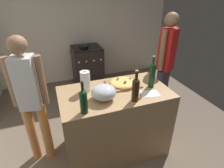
{
  "coord_description": "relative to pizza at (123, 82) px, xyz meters",
  "views": [
    {
      "loc": [
        -0.71,
        -0.99,
        1.97
      ],
      "look_at": [
        -0.06,
        0.81,
        0.96
      ],
      "focal_mm": 28.8,
      "sensor_mm": 36.0,
      "label": 1
    }
  ],
  "objects": [
    {
      "name": "recipe_sheet",
      "position": [
        0.2,
        -0.31,
        -0.03
      ],
      "size": [
        0.24,
        0.19,
        0.0
      ],
      "primitive_type": "cube",
      "rotation": [
        0.0,
        0.0,
        -0.22
      ],
      "color": "white",
      "rests_on": "counter"
    },
    {
      "name": "person_in_stripes",
      "position": [
        -1.09,
        0.07,
        -0.02
      ],
      "size": [
        0.38,
        0.24,
        1.6
      ],
      "color": "#D88C4C",
      "rests_on": "ground_plane"
    },
    {
      "name": "paper_towel_roll",
      "position": [
        -0.47,
        0.01,
        0.09
      ],
      "size": [
        0.11,
        0.11,
        0.25
      ],
      "color": "white",
      "rests_on": "counter"
    },
    {
      "name": "person_in_red",
      "position": [
        0.87,
        0.36,
        0.04
      ],
      "size": [
        0.34,
        0.27,
        1.7
      ],
      "color": "#383D4C",
      "rests_on": "ground_plane"
    },
    {
      "name": "kitchen_wall_rear",
      "position": [
        -0.1,
        2.3,
        0.36
      ],
      "size": [
        4.22,
        0.1,
        2.6
      ],
      "primitive_type": "cube",
      "color": "silver",
      "rests_on": "ground_plane"
    },
    {
      "name": "wine_bottle_amber",
      "position": [
        -0.02,
        -0.38,
        0.12
      ],
      "size": [
        0.08,
        0.08,
        0.35
      ],
      "color": "#331E0F",
      "rests_on": "counter"
    },
    {
      "name": "ground_plane",
      "position": [
        -0.1,
        0.71,
        -0.95
      ],
      "size": [
        4.22,
        3.69,
        0.02
      ],
      "primitive_type": "cube",
      "color": "#6B5B4C"
    },
    {
      "name": "cutting_board",
      "position": [
        -0.0,
        -0.0,
        -0.02
      ],
      "size": [
        0.4,
        0.32,
        0.02
      ],
      "primitive_type": "cube",
      "color": "#9E7247",
      "rests_on": "counter"
    },
    {
      "name": "wine_bottle_green",
      "position": [
        0.3,
        -0.16,
        0.14
      ],
      "size": [
        0.07,
        0.07,
        0.39
      ],
      "color": "#143819",
      "rests_on": "counter"
    },
    {
      "name": "wine_bottle_clear",
      "position": [
        -0.58,
        -0.4,
        0.11
      ],
      "size": [
        0.08,
        0.08,
        0.33
      ],
      "color": "#143819",
      "rests_on": "counter"
    },
    {
      "name": "counter",
      "position": [
        -0.16,
        -0.13,
        -0.49
      ],
      "size": [
        1.3,
        0.73,
        0.91
      ],
      "primitive_type": "cube",
      "color": "tan",
      "rests_on": "ground_plane"
    },
    {
      "name": "stove",
      "position": [
        -0.05,
        1.9,
        -0.5
      ],
      "size": [
        0.62,
        0.6,
        0.92
      ],
      "color": "black",
      "rests_on": "ground_plane"
    },
    {
      "name": "mixing_bowl",
      "position": [
        -0.33,
        -0.23,
        0.05
      ],
      "size": [
        0.27,
        0.27,
        0.17
      ],
      "color": "#B2B2B7",
      "rests_on": "counter"
    },
    {
      "name": "pizza",
      "position": [
        0.0,
        0.0,
        0.0
      ],
      "size": [
        0.33,
        0.33,
        0.03
      ],
      "color": "tan",
      "rests_on": "cutting_board"
    }
  ]
}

